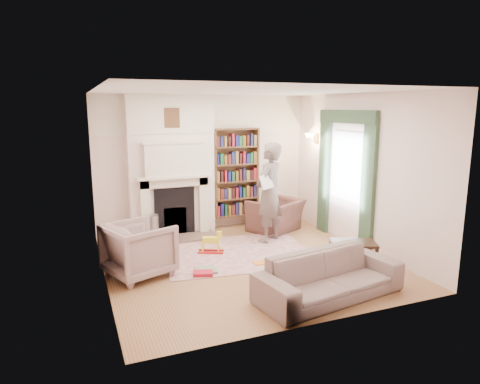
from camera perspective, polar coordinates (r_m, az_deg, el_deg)
name	(u,v)px	position (r m, az deg, el deg)	size (l,w,h in m)	color
floor	(246,262)	(7.28, 0.74, -9.28)	(4.50, 4.50, 0.00)	brown
ceiling	(246,91)	(6.82, 0.80, 13.34)	(4.50, 4.50, 0.00)	white
wall_back	(205,163)	(9.01, -4.75, 3.87)	(4.50, 4.50, 0.00)	white
wall_front	(322,210)	(4.95, 10.84, -2.42)	(4.50, 4.50, 0.00)	white
wall_left	(100,189)	(6.40, -18.16, 0.32)	(4.50, 4.50, 0.00)	white
wall_right	(360,172)	(8.04, 15.77, 2.59)	(4.50, 4.50, 0.00)	white
fireplace	(171,167)	(8.62, -9.13, 3.35)	(1.70, 0.58, 2.80)	white
bookcase	(236,173)	(9.13, -0.58, 2.58)	(1.00, 0.24, 1.85)	brown
window	(347,166)	(8.34, 14.03, 3.33)	(0.02, 0.90, 1.30)	silver
curtain_left	(368,186)	(7.81, 16.73, 0.80)	(0.07, 0.32, 2.40)	#2D472E
curtain_right	(324,174)	(8.93, 11.16, 2.33)	(0.07, 0.32, 2.40)	#2D472E
pelmet	(347,117)	(8.24, 14.09, 9.73)	(0.09, 1.70, 0.24)	#2D472E
wall_sconce	(308,139)	(9.09, 9.05, 7.01)	(0.20, 0.24, 0.24)	gold
rug	(237,253)	(7.67, -0.46, -8.13)	(2.55, 1.96, 0.01)	beige
armchair_reading	(276,215)	(8.98, 4.77, -3.12)	(1.01, 0.88, 0.66)	#432623
armchair_left	(139,249)	(6.77, -13.31, -7.46)	(0.89, 0.91, 0.83)	#BAA899
sofa	(329,276)	(6.03, 11.84, -10.90)	(2.08, 0.81, 0.61)	gray
man_reading	(269,193)	(8.12, 3.89, -0.11)	(0.70, 0.46, 1.91)	#63554F
newspaper	(267,182)	(7.83, 3.56, 1.37)	(0.38, 0.02, 0.26)	silver
coffee_table	(353,255)	(7.14, 14.80, -8.16)	(0.70, 0.45, 0.45)	#301C11
paraffin_heater	(153,229)	(8.33, -11.56, -4.84)	(0.24, 0.24, 0.55)	#999CA0
rocking_horse	(211,242)	(7.63, -3.92, -6.72)	(0.46, 0.18, 0.40)	yellow
board_game	(206,270)	(6.88, -4.56, -10.31)	(0.33, 0.33, 0.03)	gold
game_box_lid	(203,273)	(6.73, -4.94, -10.74)	(0.30, 0.20, 0.05)	#B61429
comic_annuals	(269,263)	(7.19, 3.89, -9.40)	(0.52, 0.34, 0.02)	red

